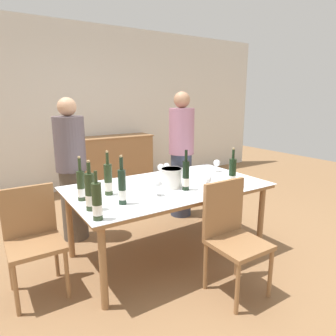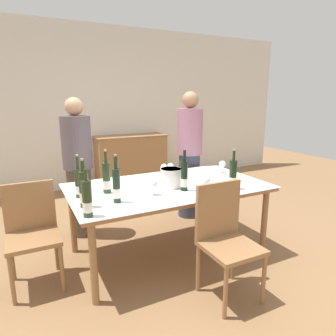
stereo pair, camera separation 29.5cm
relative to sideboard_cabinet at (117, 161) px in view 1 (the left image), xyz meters
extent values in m
plane|color=olive|center=(-0.53, -2.54, -0.46)|extent=(12.00, 12.00, 0.00)
cube|color=silver|center=(-0.53, 0.29, 0.94)|extent=(8.00, 0.10, 2.80)
cube|color=#996B42|center=(0.00, 0.00, -0.01)|extent=(1.26, 0.44, 0.90)
cube|color=#996B42|center=(0.00, 0.00, 0.45)|extent=(1.30, 0.46, 0.02)
cylinder|color=#996B42|center=(-1.41, -3.00, -0.12)|extent=(0.06, 0.06, 0.69)
cylinder|color=#996B42|center=(0.34, -3.00, -0.12)|extent=(0.06, 0.06, 0.69)
cylinder|color=#996B42|center=(-1.41, -2.08, -0.12)|extent=(0.06, 0.06, 0.69)
cylinder|color=#996B42|center=(0.34, -2.08, -0.12)|extent=(0.06, 0.06, 0.69)
cube|color=#996B42|center=(-0.53, -2.54, 0.25)|extent=(1.91, 1.08, 0.04)
cube|color=white|center=(-0.53, -2.54, 0.27)|extent=(1.94, 1.11, 0.01)
cylinder|color=white|center=(-0.53, -2.61, 0.37)|extent=(0.20, 0.20, 0.19)
cylinder|color=white|center=(-0.53, -2.61, 0.45)|extent=(0.21, 0.21, 0.01)
cylinder|color=black|center=(-0.47, -2.75, 0.41)|extent=(0.07, 0.07, 0.28)
cylinder|color=silver|center=(-0.47, -2.75, 0.35)|extent=(0.07, 0.07, 0.08)
cylinder|color=black|center=(-0.47, -2.75, 0.61)|extent=(0.03, 0.03, 0.11)
cylinder|color=#1E3323|center=(-1.13, -2.78, 0.42)|extent=(0.06, 0.06, 0.29)
cylinder|color=white|center=(-1.13, -2.78, 0.35)|extent=(0.07, 0.07, 0.08)
cylinder|color=#1E3323|center=(-1.13, -2.78, 0.62)|extent=(0.03, 0.03, 0.10)
cylinder|color=tan|center=(-1.13, -2.78, 0.68)|extent=(0.02, 0.02, 0.02)
cylinder|color=#28381E|center=(-1.42, -2.99, 0.41)|extent=(0.07, 0.07, 0.27)
cylinder|color=white|center=(-1.42, -2.99, 0.35)|extent=(0.07, 0.07, 0.08)
cylinder|color=#28381E|center=(-1.42, -2.99, 0.59)|extent=(0.02, 0.02, 0.09)
cylinder|color=#28381E|center=(-1.39, -2.51, 0.40)|extent=(0.07, 0.07, 0.26)
cylinder|color=white|center=(-1.39, -2.51, 0.34)|extent=(0.07, 0.07, 0.07)
cylinder|color=#28381E|center=(-1.39, -2.51, 0.59)|extent=(0.03, 0.03, 0.11)
cylinder|color=tan|center=(-1.39, -2.51, 0.65)|extent=(0.02, 0.02, 0.02)
cylinder|color=#28381E|center=(-1.14, -2.49, 0.41)|extent=(0.07, 0.07, 0.28)
cylinder|color=silver|center=(-1.14, -2.49, 0.35)|extent=(0.07, 0.07, 0.08)
cylinder|color=#28381E|center=(-1.14, -2.49, 0.61)|extent=(0.03, 0.03, 0.11)
cylinder|color=tan|center=(-1.14, -2.49, 0.67)|extent=(0.02, 0.02, 0.02)
cylinder|color=black|center=(-0.03, -2.92, 0.41)|extent=(0.07, 0.07, 0.28)
cylinder|color=white|center=(-0.03, -2.92, 0.35)|extent=(0.07, 0.07, 0.08)
cylinder|color=black|center=(-0.03, -2.92, 0.60)|extent=(0.03, 0.03, 0.09)
cylinder|color=tan|center=(-0.03, -2.92, 0.65)|extent=(0.02, 0.02, 0.02)
cylinder|color=#28381E|center=(-1.40, -2.77, 0.42)|extent=(0.08, 0.08, 0.29)
cylinder|color=silver|center=(-1.40, -2.77, 0.36)|extent=(0.08, 0.08, 0.08)
cylinder|color=#28381E|center=(-1.40, -2.77, 0.61)|extent=(0.03, 0.03, 0.09)
cylinder|color=tan|center=(-1.40, -2.77, 0.66)|extent=(0.02, 0.02, 0.02)
cylinder|color=white|center=(-0.32, -2.89, 0.28)|extent=(0.07, 0.07, 0.00)
cylinder|color=white|center=(-0.32, -2.89, 0.32)|extent=(0.01, 0.01, 0.08)
sphere|color=white|center=(-0.32, -2.89, 0.38)|extent=(0.08, 0.08, 0.08)
cylinder|color=white|center=(-0.78, -2.75, 0.28)|extent=(0.07, 0.07, 0.00)
cylinder|color=white|center=(-0.78, -2.75, 0.32)|extent=(0.01, 0.01, 0.08)
sphere|color=white|center=(-0.78, -2.75, 0.38)|extent=(0.08, 0.08, 0.08)
cylinder|color=white|center=(-0.31, -2.17, 0.28)|extent=(0.06, 0.06, 0.00)
cylinder|color=white|center=(-0.31, -2.17, 0.31)|extent=(0.01, 0.01, 0.07)
sphere|color=white|center=(-0.31, -2.17, 0.37)|extent=(0.07, 0.07, 0.07)
cylinder|color=white|center=(0.26, -2.38, 0.28)|extent=(0.07, 0.07, 0.00)
cylinder|color=white|center=(0.26, -2.38, 0.32)|extent=(0.01, 0.01, 0.08)
sphere|color=white|center=(0.26, -2.38, 0.38)|extent=(0.08, 0.08, 0.08)
cylinder|color=white|center=(-0.41, -2.21, 0.28)|extent=(0.06, 0.06, 0.00)
cylinder|color=white|center=(-0.41, -2.21, 0.32)|extent=(0.01, 0.01, 0.08)
sphere|color=white|center=(-0.41, -2.21, 0.38)|extent=(0.08, 0.08, 0.08)
cylinder|color=white|center=(-0.24, -2.80, 0.28)|extent=(0.06, 0.06, 0.00)
cylinder|color=white|center=(-0.24, -2.80, 0.31)|extent=(0.01, 0.01, 0.07)
sphere|color=white|center=(-0.24, -2.80, 0.37)|extent=(0.07, 0.07, 0.07)
cylinder|color=#996B42|center=(-0.60, -3.59, -0.25)|extent=(0.03, 0.03, 0.42)
cylinder|color=#996B42|center=(-0.23, -3.59, -0.25)|extent=(0.03, 0.03, 0.42)
cylinder|color=#996B42|center=(-0.60, -3.22, -0.25)|extent=(0.03, 0.03, 0.42)
cylinder|color=#996B42|center=(-0.23, -3.22, -0.25)|extent=(0.03, 0.03, 0.42)
cube|color=#996B42|center=(-0.41, -3.41, -0.02)|extent=(0.42, 0.42, 0.04)
cube|color=#996B42|center=(-0.41, -3.22, 0.23)|extent=(0.42, 0.04, 0.47)
cylinder|color=#996B42|center=(-1.98, -2.72, -0.25)|extent=(0.03, 0.03, 0.42)
cylinder|color=#996B42|center=(-1.61, -2.72, -0.25)|extent=(0.03, 0.03, 0.42)
cylinder|color=#996B42|center=(-1.98, -2.35, -0.25)|extent=(0.03, 0.03, 0.42)
cylinder|color=#996B42|center=(-1.61, -2.35, -0.25)|extent=(0.03, 0.03, 0.42)
cube|color=#996B42|center=(-1.80, -2.54, -0.02)|extent=(0.42, 0.42, 0.04)
cube|color=#996B42|center=(-1.80, -2.35, 0.21)|extent=(0.42, 0.04, 0.43)
cylinder|color=#51473D|center=(-1.24, -1.67, -0.06)|extent=(0.28, 0.28, 0.81)
cylinder|color=#594C51|center=(-1.24, -1.67, 0.64)|extent=(0.33, 0.33, 0.59)
sphere|color=tan|center=(-1.24, -1.67, 1.04)|extent=(0.20, 0.20, 0.20)
cylinder|color=#383F56|center=(0.19, -1.75, -0.03)|extent=(0.28, 0.28, 0.86)
cylinder|color=#9E667A|center=(0.19, -1.75, 0.70)|extent=(0.33, 0.33, 0.59)
sphere|color=#A37556|center=(0.19, -1.75, 1.10)|extent=(0.21, 0.21, 0.21)
camera|label=1|loc=(-2.08, -4.95, 1.14)|focal=32.00mm
camera|label=2|loc=(-1.83, -5.10, 1.14)|focal=32.00mm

